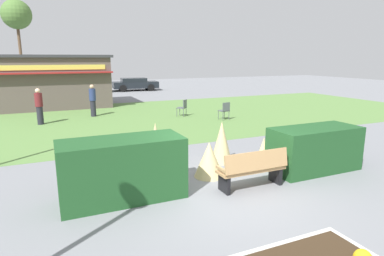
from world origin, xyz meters
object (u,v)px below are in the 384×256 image
cafe_chair_east (225,109)px  tree_right_bg (17,15)px  park_bench (253,169)px  food_kiosk (49,81)px  person_standing (39,106)px  parked_car_center_slot (85,85)px  parked_car_west_slot (16,88)px  cafe_chair_center (183,106)px  parked_car_east_slot (135,84)px  person_strolling (93,100)px  trash_bin (290,146)px

cafe_chair_east → tree_right_bg: 26.04m
park_bench → food_kiosk: bearing=104.1°
cafe_chair_east → person_standing: bearing=163.4°
parked_car_center_slot → parked_car_west_slot: bearing=-180.0°
food_kiosk → cafe_chair_center: size_ratio=8.22×
cafe_chair_center → person_standing: 6.98m
parked_car_east_slot → cafe_chair_center: bearing=-94.7°
parked_car_center_slot → parked_car_east_slot: bearing=0.0°
tree_right_bg → parked_car_center_slot: bearing=-51.1°
cafe_chair_east → person_strolling: person_strolling is taller
cafe_chair_east → tree_right_bg: (-10.09, 23.09, 6.57)m
park_bench → food_kiosk: 16.80m
food_kiosk → parked_car_center_slot: bearing=70.0°
park_bench → parked_car_west_slot: bearing=104.9°
person_standing → tree_right_bg: tree_right_bg is taller
tree_right_bg → cafe_chair_east: bearing=-66.4°
trash_bin → cafe_chair_center: (-0.01, 8.39, 0.07)m
trash_bin → tree_right_bg: tree_right_bg is taller
cafe_chair_east → tree_right_bg: bearing=113.6°
trash_bin → parked_car_center_slot: bearing=98.2°
parked_car_center_slot → tree_right_bg: 10.54m
trash_bin → parked_car_west_slot: 24.82m
cafe_chair_center → person_strolling: (-4.37, 1.94, 0.33)m
trash_bin → parked_car_center_slot: parked_car_center_slot is taller
trash_bin → cafe_chair_east: size_ratio=1.02×
trash_bin → cafe_chair_east: 6.77m
park_bench → person_strolling: size_ratio=1.01×
cafe_chair_center → person_strolling: size_ratio=0.53×
parked_car_west_slot → parked_car_center_slot: 5.49m
parked_car_east_slot → person_standing: bearing=-120.1°
food_kiosk → tree_right_bg: 15.90m
trash_bin → parked_car_east_slot: bearing=87.0°
park_bench → cafe_chair_east: bearing=64.4°
cafe_chair_east → parked_car_east_slot: size_ratio=0.21×
food_kiosk → parked_car_west_slot: food_kiosk is taller
cafe_chair_east → tree_right_bg: size_ratio=0.10×
parked_car_center_slot → person_strolling: bearing=-94.6°
trash_bin → food_kiosk: 16.26m
person_strolling → parked_car_center_slot: person_strolling is taller
parked_car_west_slot → person_standing: bearing=-82.4°
cafe_chair_center → parked_car_west_slot: 17.24m
cafe_chair_center → parked_car_center_slot: parked_car_center_slot is taller
cafe_chair_east → park_bench: bearing=-115.6°
park_bench → parked_car_west_slot: parked_car_west_slot is taller
cafe_chair_center → person_strolling: 4.79m
trash_bin → food_kiosk: bearing=113.1°
park_bench → food_kiosk: size_ratio=0.23×
person_standing → person_strolling: bearing=-51.0°
park_bench → parked_car_west_slot: size_ratio=0.39×
person_standing → parked_car_west_slot: 14.21m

